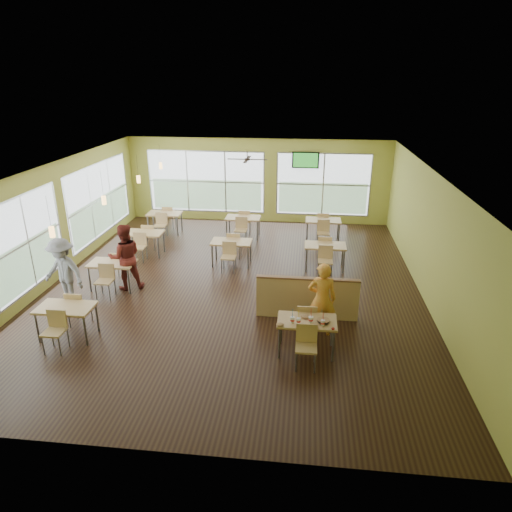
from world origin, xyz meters
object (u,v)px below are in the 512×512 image
(half_wall_divider, at_px, (307,298))
(food_basket, at_px, (323,321))
(man_plaid, at_px, (322,299))
(main_table, at_px, (307,325))

(half_wall_divider, relative_size, food_basket, 9.11)
(man_plaid, relative_size, food_basket, 6.48)
(main_table, height_order, food_basket, main_table)
(main_table, bearing_deg, man_plaid, 67.95)
(food_basket, bearing_deg, main_table, 171.54)
(main_table, bearing_deg, half_wall_divider, 90.00)
(half_wall_divider, height_order, food_basket, half_wall_divider)
(main_table, xyz_separation_m, man_plaid, (0.31, 0.77, 0.22))
(main_table, relative_size, half_wall_divider, 0.63)
(main_table, xyz_separation_m, half_wall_divider, (0.00, 1.45, -0.11))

